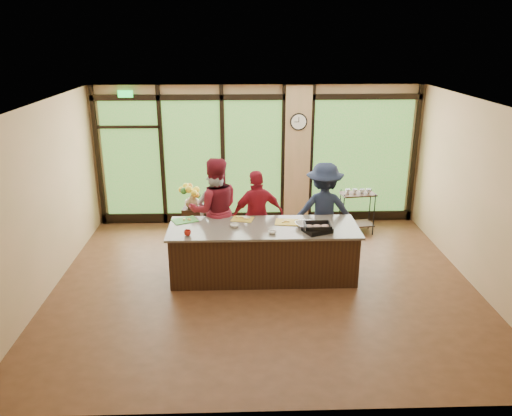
{
  "coord_description": "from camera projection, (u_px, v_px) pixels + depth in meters",
  "views": [
    {
      "loc": [
        -0.38,
        -7.5,
        4.01
      ],
      "look_at": [
        -0.12,
        0.4,
        1.22
      ],
      "focal_mm": 35.0,
      "sensor_mm": 36.0,
      "label": 1
    }
  ],
  "objects": [
    {
      "name": "floor",
      "position": [
        264.0,
        284.0,
        8.42
      ],
      "size": [
        7.0,
        7.0,
        0.0
      ],
      "primitive_type": "plane",
      "color": "#4E2F1B",
      "rests_on": "ground"
    },
    {
      "name": "prep_bowl_near",
      "position": [
        235.0,
        226.0,
        8.38
      ],
      "size": [
        0.21,
        0.21,
        0.05
      ],
      "primitive_type": "imported",
      "rotation": [
        0.0,
        0.0,
        -0.39
      ],
      "color": "silver",
      "rests_on": "countertop"
    },
    {
      "name": "bar_cart",
      "position": [
        357.0,
        206.0,
        10.42
      ],
      "size": [
        0.75,
        0.49,
        0.96
      ],
      "rotation": [
        0.0,
        0.0,
        0.14
      ],
      "color": "black",
      "rests_on": "floor"
    },
    {
      "name": "window_wall",
      "position": [
        265.0,
        161.0,
        10.74
      ],
      "size": [
        6.9,
        0.12,
        3.0
      ],
      "color": "tan",
      "rests_on": "floor"
    },
    {
      "name": "roasting_pan",
      "position": [
        317.0,
        230.0,
        8.16
      ],
      "size": [
        0.52,
        0.47,
        0.08
      ],
      "primitive_type": "cube",
      "rotation": [
        0.0,
        0.0,
        0.41
      ],
      "color": "black",
      "rests_on": "countertop"
    },
    {
      "name": "ceiling",
      "position": [
        265.0,
        104.0,
        7.42
      ],
      "size": [
        7.0,
        7.0,
        0.0
      ],
      "primitive_type": "plane",
      "rotation": [
        3.14,
        0.0,
        0.0
      ],
      "color": "white",
      "rests_on": "back_wall"
    },
    {
      "name": "cook_left",
      "position": [
        215.0,
        217.0,
        9.06
      ],
      "size": [
        0.67,
        0.49,
        1.7
      ],
      "primitive_type": "imported",
      "rotation": [
        0.0,
        0.0,
        3.28
      ],
      "color": "gray",
      "rests_on": "floor"
    },
    {
      "name": "flower_stand",
      "position": [
        193.0,
        225.0,
        9.98
      ],
      "size": [
        0.41,
        0.41,
        0.74
      ],
      "primitive_type": "cube",
      "rotation": [
        0.0,
        0.0,
        -0.11
      ],
      "color": "black",
      "rests_on": "floor"
    },
    {
      "name": "island_base",
      "position": [
        263.0,
        253.0,
        8.55
      ],
      "size": [
        3.1,
        1.0,
        0.88
      ],
      "primitive_type": "cube",
      "color": "black",
      "rests_on": "floor"
    },
    {
      "name": "left_wall",
      "position": [
        42.0,
        202.0,
        7.81
      ],
      "size": [
        0.0,
        6.0,
        6.0
      ],
      "primitive_type": "plane",
      "rotation": [
        1.57,
        0.0,
        1.57
      ],
      "color": "tan",
      "rests_on": "floor"
    },
    {
      "name": "back_wall",
      "position": [
        258.0,
        156.0,
        10.75
      ],
      "size": [
        7.0,
        0.0,
        7.0
      ],
      "primitive_type": "plane",
      "rotation": [
        1.57,
        0.0,
        0.0
      ],
      "color": "tan",
      "rests_on": "floor"
    },
    {
      "name": "cutting_board_right",
      "position": [
        287.0,
        222.0,
        8.58
      ],
      "size": [
        0.45,
        0.37,
        0.01
      ],
      "primitive_type": "cube",
      "rotation": [
        0.0,
        0.0,
        -0.15
      ],
      "color": "gold",
      "rests_on": "countertop"
    },
    {
      "name": "wall_clock",
      "position": [
        299.0,
        122.0,
        10.4
      ],
      "size": [
        0.36,
        0.04,
        0.36
      ],
      "color": "black",
      "rests_on": "window_wall"
    },
    {
      "name": "cook_right",
      "position": [
        324.0,
        211.0,
        9.18
      ],
      "size": [
        1.21,
        0.74,
        1.82
      ],
      "primitive_type": "imported",
      "rotation": [
        0.0,
        0.0,
        3.09
      ],
      "color": "#1A2239",
      "rests_on": "floor"
    },
    {
      "name": "cutting_board_left",
      "position": [
        185.0,
        220.0,
        8.66
      ],
      "size": [
        0.5,
        0.45,
        0.01
      ],
      "primitive_type": "cube",
      "rotation": [
        0.0,
        0.0,
        0.42
      ],
      "color": "green",
      "rests_on": "countertop"
    },
    {
      "name": "countertop",
      "position": [
        263.0,
        228.0,
        8.4
      ],
      "size": [
        3.2,
        1.1,
        0.04
      ],
      "primitive_type": "cube",
      "color": "slate",
      "rests_on": "island_base"
    },
    {
      "name": "prep_bowl_far",
      "position": [
        247.0,
        218.0,
        8.73
      ],
      "size": [
        0.14,
        0.14,
        0.03
      ],
      "primitive_type": "imported",
      "rotation": [
        0.0,
        0.0,
        -0.23
      ],
      "color": "silver",
      "rests_on": "countertop"
    },
    {
      "name": "cutting_board_center",
      "position": [
        242.0,
        219.0,
        8.72
      ],
      "size": [
        0.42,
        0.36,
        0.01
      ],
      "primitive_type": "cube",
      "rotation": [
        0.0,
        0.0,
        -0.24
      ],
      "color": "gold",
      "rests_on": "countertop"
    },
    {
      "name": "prep_bowl_mid",
      "position": [
        272.0,
        232.0,
        8.1
      ],
      "size": [
        0.16,
        0.16,
        0.04
      ],
      "primitive_type": "imported",
      "rotation": [
        0.0,
        0.0,
        0.21
      ],
      "color": "silver",
      "rests_on": "countertop"
    },
    {
      "name": "red_ramekin",
      "position": [
        188.0,
        233.0,
        8.02
      ],
      "size": [
        0.14,
        0.14,
        0.09
      ],
      "primitive_type": "imported",
      "rotation": [
        0.0,
        0.0,
        -0.33
      ],
      "color": "#AB1B11",
      "rests_on": "countertop"
    },
    {
      "name": "right_wall",
      "position": [
        481.0,
        197.0,
        8.03
      ],
      "size": [
        0.0,
        6.0,
        6.0
      ],
      "primitive_type": "plane",
      "rotation": [
        1.57,
        0.0,
        -1.57
      ],
      "color": "tan",
      "rests_on": "floor"
    },
    {
      "name": "cook_midleft",
      "position": [
        215.0,
        210.0,
        9.04
      ],
      "size": [
        1.06,
        0.89,
        1.94
      ],
      "primitive_type": "imported",
      "rotation": [
        0.0,
        0.0,
        3.32
      ],
      "color": "maroon",
      "rests_on": "floor"
    },
    {
      "name": "cook_midright",
      "position": [
        257.0,
        216.0,
        9.08
      ],
      "size": [
        1.08,
        0.7,
        1.71
      ],
      "primitive_type": "imported",
      "rotation": [
        0.0,
        0.0,
        3.44
      ],
      "color": "maroon",
      "rests_on": "floor"
    },
    {
      "name": "mixing_bowl",
      "position": [
        306.0,
        225.0,
        8.36
      ],
      "size": [
        0.41,
        0.41,
        0.08
      ],
      "primitive_type": "imported",
      "rotation": [
        0.0,
        0.0,
        0.28
      ],
      "color": "silver",
      "rests_on": "countertop"
    },
    {
      "name": "flower_vase",
      "position": [
        192.0,
        200.0,
        9.81
      ],
      "size": [
        0.3,
        0.3,
        0.3
      ],
      "primitive_type": "imported",
      "rotation": [
        0.0,
        0.0,
        -0.05
      ],
      "color": "#7F6445",
      "rests_on": "flower_stand"
    }
  ]
}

